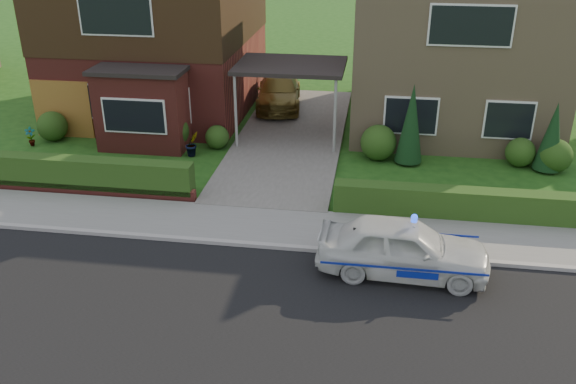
# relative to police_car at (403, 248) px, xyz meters

# --- Properties ---
(ground) EXTENTS (120.00, 120.00, 0.00)m
(ground) POSITION_rel_police_car_xyz_m (-3.86, -2.40, -0.67)
(ground) COLOR #1B4913
(ground) RESTS_ON ground
(road) EXTENTS (60.00, 6.00, 0.02)m
(road) POSITION_rel_police_car_xyz_m (-3.86, -2.40, -0.67)
(road) COLOR black
(road) RESTS_ON ground
(kerb) EXTENTS (60.00, 0.16, 0.12)m
(kerb) POSITION_rel_police_car_xyz_m (-3.86, 0.65, -0.61)
(kerb) COLOR #9E9993
(kerb) RESTS_ON ground
(sidewalk) EXTENTS (60.00, 2.00, 0.10)m
(sidewalk) POSITION_rel_police_car_xyz_m (-3.86, 1.70, -0.62)
(sidewalk) COLOR slate
(sidewalk) RESTS_ON ground
(driveway) EXTENTS (3.80, 12.00, 0.12)m
(driveway) POSITION_rel_police_car_xyz_m (-3.86, 8.60, -0.61)
(driveway) COLOR #666059
(driveway) RESTS_ON ground
(house_left) EXTENTS (7.50, 9.53, 7.25)m
(house_left) POSITION_rel_police_car_xyz_m (-9.64, 11.50, 3.14)
(house_left) COLOR maroon
(house_left) RESTS_ON ground
(house_right) EXTENTS (7.50, 8.06, 7.25)m
(house_right) POSITION_rel_police_car_xyz_m (1.94, 11.59, 2.99)
(house_right) COLOR tan
(house_right) RESTS_ON ground
(carport_link) EXTENTS (3.80, 3.00, 2.77)m
(carport_link) POSITION_rel_police_car_xyz_m (-3.86, 8.55, 1.99)
(carport_link) COLOR black
(carport_link) RESTS_ON ground
(garage_door) EXTENTS (2.20, 0.10, 2.10)m
(garage_door) POSITION_rel_police_car_xyz_m (-12.10, 7.56, 0.38)
(garage_door) COLOR brown
(garage_door) RESTS_ON ground
(dwarf_wall) EXTENTS (7.70, 0.25, 0.36)m
(dwarf_wall) POSITION_rel_police_car_xyz_m (-9.66, 2.90, -0.49)
(dwarf_wall) COLOR maroon
(dwarf_wall) RESTS_ON ground
(hedge_left) EXTENTS (7.50, 0.55, 0.90)m
(hedge_left) POSITION_rel_police_car_xyz_m (-9.66, 3.05, -0.67)
(hedge_left) COLOR #1C3D13
(hedge_left) RESTS_ON ground
(hedge_right) EXTENTS (7.50, 0.55, 0.80)m
(hedge_right) POSITION_rel_police_car_xyz_m (1.94, 2.95, -0.67)
(hedge_right) COLOR #1C3D13
(hedge_right) RESTS_ON ground
(shrub_left_far) EXTENTS (1.08, 1.08, 1.08)m
(shrub_left_far) POSITION_rel_police_car_xyz_m (-12.36, 7.10, -0.13)
(shrub_left_far) COLOR #1C3D13
(shrub_left_far) RESTS_ON ground
(shrub_left_mid) EXTENTS (1.32, 1.32, 1.32)m
(shrub_left_mid) POSITION_rel_police_car_xyz_m (-7.86, 6.90, -0.01)
(shrub_left_mid) COLOR #1C3D13
(shrub_left_mid) RESTS_ON ground
(shrub_left_near) EXTENTS (0.84, 0.84, 0.84)m
(shrub_left_near) POSITION_rel_police_car_xyz_m (-6.26, 7.20, -0.25)
(shrub_left_near) COLOR #1C3D13
(shrub_left_near) RESTS_ON ground
(shrub_right_near) EXTENTS (1.20, 1.20, 1.20)m
(shrub_right_near) POSITION_rel_police_car_xyz_m (-0.66, 7.00, -0.07)
(shrub_right_near) COLOR #1C3D13
(shrub_right_near) RESTS_ON ground
(shrub_right_mid) EXTENTS (0.96, 0.96, 0.96)m
(shrub_right_mid) POSITION_rel_police_car_xyz_m (3.94, 7.10, -0.19)
(shrub_right_mid) COLOR #1C3D13
(shrub_right_mid) RESTS_ON ground
(shrub_right_far) EXTENTS (1.08, 1.08, 1.08)m
(shrub_right_far) POSITION_rel_police_car_xyz_m (4.94, 6.80, -0.13)
(shrub_right_far) COLOR #1C3D13
(shrub_right_far) RESTS_ON ground
(conifer_a) EXTENTS (0.90, 0.90, 2.60)m
(conifer_a) POSITION_rel_police_car_xyz_m (0.34, 6.80, 0.63)
(conifer_a) COLOR black
(conifer_a) RESTS_ON ground
(conifer_b) EXTENTS (0.90, 0.90, 2.20)m
(conifer_b) POSITION_rel_police_car_xyz_m (4.74, 6.80, 0.43)
(conifer_b) COLOR black
(conifer_b) RESTS_ON ground
(police_car) EXTENTS (3.62, 3.99, 1.50)m
(police_car) POSITION_rel_police_car_xyz_m (0.00, 0.00, 0.00)
(police_car) COLOR silver
(police_car) RESTS_ON ground
(driveway_car) EXTENTS (2.28, 4.51, 1.25)m
(driveway_car) POSITION_rel_police_car_xyz_m (-4.86, 12.10, 0.08)
(driveway_car) COLOR brown
(driveway_car) RESTS_ON driveway
(potted_plant_a) EXTENTS (0.42, 0.36, 0.68)m
(potted_plant_a) POSITION_rel_police_car_xyz_m (-12.86, 6.43, -0.33)
(potted_plant_a) COLOR gray
(potted_plant_a) RESTS_ON ground
(potted_plant_b) EXTENTS (0.60, 0.59, 0.85)m
(potted_plant_b) POSITION_rel_police_car_xyz_m (-6.92, 6.36, -0.25)
(potted_plant_b) COLOR gray
(potted_plant_b) RESTS_ON ground
(potted_plant_c) EXTENTS (0.51, 0.51, 0.84)m
(potted_plant_c) POSITION_rel_police_car_xyz_m (-6.68, 3.60, -0.25)
(potted_plant_c) COLOR gray
(potted_plant_c) RESTS_ON ground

